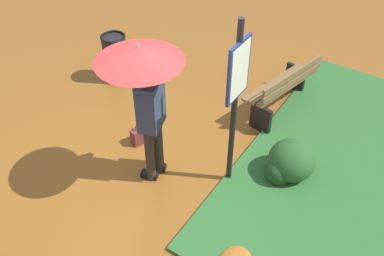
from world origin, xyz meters
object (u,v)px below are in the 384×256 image
person_with_umbrella (145,81)px  trash_bin (116,58)px  handbag (141,134)px  park_bench (283,88)px  info_sign_post (236,90)px

person_with_umbrella → trash_bin: person_with_umbrella is taller
person_with_umbrella → handbag: 1.61m
handbag → park_bench: (-1.81, 1.36, 0.28)m
trash_bin → info_sign_post: bearing=70.4°
person_with_umbrella → park_bench: person_with_umbrella is taller
person_with_umbrella → info_sign_post: 1.01m
info_sign_post → handbag: 1.94m
park_bench → info_sign_post: bearing=2.3°
handbag → trash_bin: size_ratio=0.44×
person_with_umbrella → info_sign_post: (-0.54, 0.85, -0.11)m
park_bench → trash_bin: (0.76, -2.72, 0.02)m
park_bench → trash_bin: bearing=-74.4°
person_with_umbrella → park_bench: size_ratio=1.44×
person_with_umbrella → trash_bin: size_ratio=2.45×
handbag → trash_bin: bearing=-127.5°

